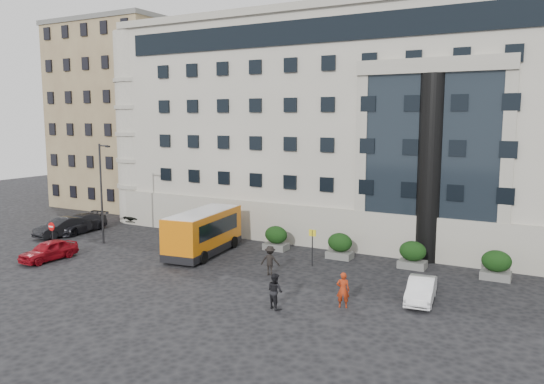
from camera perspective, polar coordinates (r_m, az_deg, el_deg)
The scene contains 23 objects.
ground at distance 35.03m, azimuth -7.45°, elevation -8.68°, with size 120.00×120.00×0.00m, color black.
civic_building at distance 50.98m, azimuth 12.94°, elevation 6.64°, with size 44.00×24.00×18.00m, color #A5A191.
entrance_column at distance 38.32m, azimuth 16.67°, elevation 2.40°, with size 1.80×1.80×13.00m, color black.
apartment_near at distance 64.35m, azimuth -14.47°, elevation 7.71°, with size 14.00×14.00×20.00m, color #7F674A.
apartment_far at distance 80.20m, azimuth -7.19°, elevation 8.61°, with size 13.00×13.00×22.00m, color brown.
hedge_a at distance 43.21m, azimuth -5.66°, elevation -4.19°, with size 1.80×1.26×1.84m.
hedge_b at distance 40.57m, azimuth 0.44°, elevation -4.95°, with size 1.80×1.26×1.84m.
hedge_c at distance 38.45m, azimuth 7.31°, elevation -5.74°, with size 1.80×1.26×1.84m.
hedge_d at distance 36.94m, azimuth 14.89°, elevation -6.52°, with size 1.80×1.26×1.84m.
hedge_e at distance 36.12m, azimuth 22.98°, elevation -7.22°, with size 1.80×1.26×1.84m.
street_lamp at distance 44.14m, azimuth -17.84°, elevation 0.25°, with size 1.16×0.18×8.00m.
bus_stop_sign at distance 36.08m, azimuth 4.36°, elevation -5.30°, with size 0.50×0.08×2.52m.
no_entry_sign at distance 42.77m, azimuth -22.59°, elevation -3.91°, with size 0.64×0.16×2.32m.
minibus at distance 39.53m, azimuth -7.39°, elevation -4.14°, with size 3.58×7.90×3.19m.
red_truck at distance 56.91m, azimuth -12.73°, elevation -0.86°, with size 3.35×5.68×2.87m.
parked_car_a at distance 40.88m, azimuth -22.90°, elevation -5.81°, with size 1.68×4.17×1.42m, color maroon.
parked_car_b at distance 48.60m, azimuth -21.61°, elevation -3.53°, with size 1.67×4.78×1.57m, color black.
parked_car_c at distance 49.77m, azimuth -19.97°, elevation -3.20°, with size 2.18×5.37×1.56m, color black.
parked_car_d at distance 53.72m, azimuth -13.18°, elevation -2.16°, with size 2.49×5.41×1.50m, color black.
white_taxi at distance 30.62m, azimuth 15.74°, elevation -10.11°, with size 1.38×3.96×1.30m, color white.
pedestrian_a at distance 28.78m, azimuth 7.64°, elevation -10.40°, with size 0.70×0.46×1.93m, color #9D2A0F.
pedestrian_b at distance 28.40m, azimuth 0.31°, elevation -10.58°, with size 0.93×0.73×1.92m, color black.
pedestrian_c at distance 34.20m, azimuth -0.21°, elevation -7.37°, with size 1.23×0.70×1.90m, color black.
Camera 1 is at (19.92, -27.03, 9.98)m, focal length 35.00 mm.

